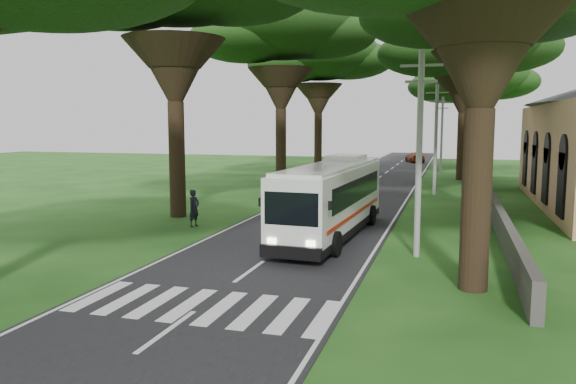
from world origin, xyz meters
TOP-DOWN VIEW (x-y plane):
  - ground at (0.00, 0.00)m, footprint 140.00×140.00m
  - road at (0.00, 25.00)m, footprint 8.00×120.00m
  - crosswalk at (0.00, -2.00)m, footprint 8.00×3.00m
  - property_wall at (9.00, 24.00)m, footprint 0.35×50.00m
  - pole_near at (5.50, 6.00)m, footprint 1.60×0.24m
  - pole_mid at (5.50, 26.00)m, footprint 1.60×0.24m
  - pole_far at (5.50, 46.00)m, footprint 1.60×0.24m
  - tree_l_midb at (-7.50, 30.00)m, footprint 13.16×13.16m
  - tree_l_far at (-8.50, 48.00)m, footprint 14.16×14.16m
  - tree_r_mida at (8.00, 20.00)m, footprint 12.70×12.70m
  - tree_r_midb at (7.50, 38.00)m, footprint 14.00×14.00m
  - tree_r_far at (8.50, 56.00)m, footprint 13.39×13.39m
  - coach_bus at (1.46, 8.89)m, footprint 3.12×11.48m
  - distant_car_a at (-2.81, 40.83)m, footprint 2.82×4.56m
  - distant_car_c at (1.85, 60.52)m, footprint 3.15×4.95m
  - pedestrian at (-5.76, 9.41)m, footprint 0.61×0.78m

SIDE VIEW (x-z plane):
  - ground at x=0.00m, z-range 0.00..0.00m
  - crosswalk at x=0.00m, z-range -0.01..0.01m
  - road at x=0.00m, z-range -0.01..0.03m
  - property_wall at x=9.00m, z-range 0.00..1.20m
  - distant_car_c at x=1.85m, z-range 0.03..1.37m
  - distant_car_a at x=-2.81m, z-range 0.03..1.48m
  - pedestrian at x=-5.76m, z-range 0.00..1.89m
  - coach_bus at x=1.46m, z-range 0.13..3.48m
  - pole_near at x=5.50m, z-range 0.18..8.18m
  - pole_mid at x=5.50m, z-range 0.18..8.18m
  - pole_far at x=5.50m, z-range 0.18..8.18m
  - tree_r_far at x=8.50m, z-range 3.80..17.36m
  - tree_r_midb at x=7.50m, z-range 4.62..20.13m
  - tree_r_mida at x=8.00m, z-range 4.75..20.09m
  - tree_l_far at x=-8.50m, z-range 4.86..20.93m
  - tree_l_midb at x=-7.50m, z-range 5.03..21.12m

